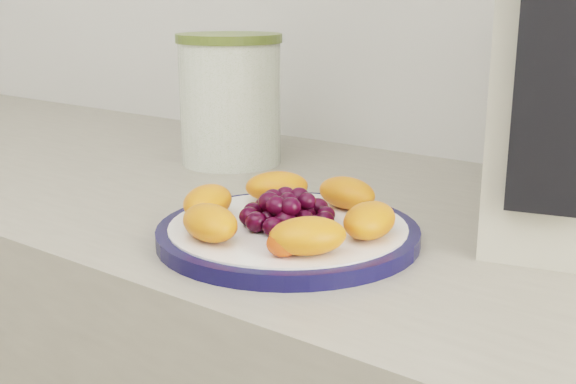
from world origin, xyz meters
The scene contains 6 objects.
plate_rim centered at (-0.03, 1.06, 0.91)m, with size 0.26×0.26×0.01m, color #0E0E36.
plate_face centered at (-0.03, 1.06, 0.91)m, with size 0.23×0.23×0.02m, color white.
canister centered at (-0.30, 1.29, 0.99)m, with size 0.14×0.14×0.17m, color #496717.
canister_lid centered at (-0.30, 1.29, 1.08)m, with size 0.15×0.15×0.01m, color #59682C.
appliance_panel centered at (0.20, 1.13, 1.10)m, with size 0.07×0.02×0.29m, color black.
fruit_plate centered at (-0.03, 1.06, 0.93)m, with size 0.22×0.22×0.03m.
Camera 1 is at (0.38, 0.53, 1.13)m, focal length 45.00 mm.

